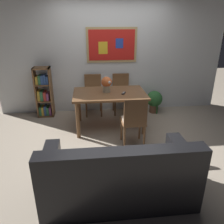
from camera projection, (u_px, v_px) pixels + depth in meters
The scene contains 11 objects.
ground_plane at pixel (120, 138), 4.18m from camera, with size 12.00×12.00×0.00m, color tan.
wall_back_with_painting at pixel (111, 56), 5.07m from camera, with size 5.20×0.14×2.60m.
dining_table at pixel (110, 97), 4.37m from camera, with size 1.41×0.92×0.75m.
dining_chair_near_right at pixel (134, 118), 3.71m from camera, with size 0.40×0.41×0.91m.
dining_chair_far_right at pixel (121, 90), 5.18m from camera, with size 0.40×0.41×0.91m.
dining_chair_far_left at pixel (93, 91), 5.11m from camera, with size 0.40×0.41×0.91m.
leather_couch at pixel (118, 177), 2.67m from camera, with size 1.80×0.84×0.84m.
bookshelf at pixel (44, 94), 4.98m from camera, with size 0.36×0.28×1.12m.
potted_ivy at pixel (154, 100), 5.24m from camera, with size 0.37×0.37×0.62m.
flower_vase at pixel (107, 84), 4.30m from camera, with size 0.22×0.21×0.30m.
tv_remote at pixel (124, 93), 4.27m from camera, with size 0.10×0.16×0.02m.
Camera 1 is at (-0.55, -3.64, 2.06)m, focal length 35.58 mm.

